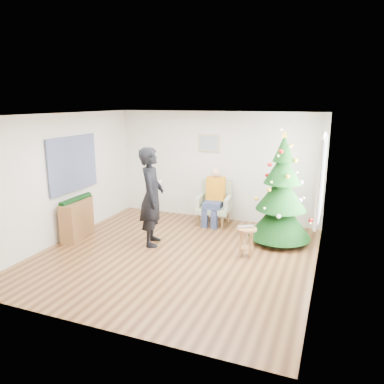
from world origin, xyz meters
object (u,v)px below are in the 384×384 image
at_px(standing_man, 152,197).
at_px(console, 77,219).
at_px(armchair, 214,208).
at_px(christmas_tree, 281,194).
at_px(stool, 246,242).

distance_m(standing_man, console, 1.78).
bearing_deg(console, armchair, 26.47).
bearing_deg(armchair, christmas_tree, -27.88).
height_order(armchair, console, armchair).
height_order(armchair, standing_man, standing_man).
bearing_deg(stool, standing_man, -177.79).
xyz_separation_m(christmas_tree, console, (-4.04, -1.27, -0.63)).
xyz_separation_m(armchair, standing_man, (-0.76, -1.69, 0.61)).
height_order(christmas_tree, stool, christmas_tree).
distance_m(stool, standing_man, 2.04).
bearing_deg(armchair, stool, -60.23).
relative_size(standing_man, console, 1.97).
height_order(christmas_tree, armchair, christmas_tree).
relative_size(christmas_tree, stool, 4.11).
xyz_separation_m(stool, standing_man, (-1.91, -0.07, 0.70)).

